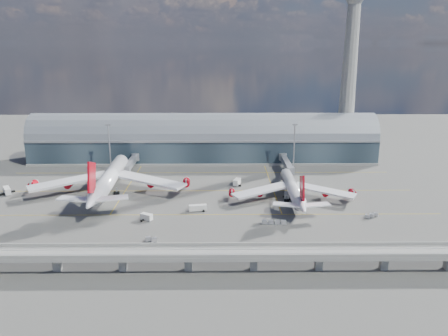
{
  "coord_description": "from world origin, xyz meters",
  "views": [
    {
      "loc": [
        9.86,
        -175.23,
        66.9
      ],
      "look_at": [
        11.52,
        10.0,
        14.0
      ],
      "focal_mm": 35.0,
      "sensor_mm": 36.0,
      "label": 1
    }
  ],
  "objects_px": {
    "control_tower": "(349,71)",
    "cargo_train_0": "(151,240)",
    "service_truck_5": "(104,183)",
    "cargo_train_1": "(274,222)",
    "service_truck_4": "(237,182)",
    "cargo_train_2": "(372,216)",
    "airliner_left": "(109,179)",
    "service_truck_3": "(287,196)",
    "service_truck_0": "(7,191)",
    "floodlight_mast_right": "(294,146)",
    "service_truck_1": "(147,217)",
    "airliner_right": "(293,189)",
    "floodlight_mast_left": "(109,146)",
    "service_truck_2": "(198,208)"
  },
  "relations": [
    {
      "from": "service_truck_4",
      "to": "cargo_train_0",
      "type": "bearing_deg",
      "value": -97.46
    },
    {
      "from": "floodlight_mast_left",
      "to": "service_truck_0",
      "type": "xyz_separation_m",
      "value": [
        -38.68,
        -38.69,
        -12.05
      ]
    },
    {
      "from": "control_tower",
      "to": "cargo_train_0",
      "type": "relative_size",
      "value": 21.97
    },
    {
      "from": "floodlight_mast_left",
      "to": "service_truck_2",
      "type": "height_order",
      "value": "floodlight_mast_left"
    },
    {
      "from": "floodlight_mast_right",
      "to": "service_truck_4",
      "type": "xyz_separation_m",
      "value": [
        -31.96,
        -26.84,
        -12.05
      ]
    },
    {
      "from": "control_tower",
      "to": "airliner_left",
      "type": "bearing_deg",
      "value": -152.47
    },
    {
      "from": "service_truck_0",
      "to": "service_truck_1",
      "type": "xyz_separation_m",
      "value": [
        69.54,
        -31.97,
        -0.2
      ]
    },
    {
      "from": "airliner_right",
      "to": "cargo_train_1",
      "type": "height_order",
      "value": "airliner_right"
    },
    {
      "from": "control_tower",
      "to": "service_truck_0",
      "type": "relative_size",
      "value": 13.68
    },
    {
      "from": "control_tower",
      "to": "floodlight_mast_left",
      "type": "distance_m",
      "value": 143.01
    },
    {
      "from": "floodlight_mast_right",
      "to": "airliner_right",
      "type": "height_order",
      "value": "floodlight_mast_right"
    },
    {
      "from": "cargo_train_0",
      "to": "cargo_train_2",
      "type": "relative_size",
      "value": 0.71
    },
    {
      "from": "floodlight_mast_left",
      "to": "airliner_left",
      "type": "relative_size",
      "value": 0.33
    },
    {
      "from": "control_tower",
      "to": "cargo_train_2",
      "type": "bearing_deg",
      "value": -98.65
    },
    {
      "from": "control_tower",
      "to": "service_truck_3",
      "type": "relative_size",
      "value": 17.64
    },
    {
      "from": "cargo_train_0",
      "to": "floodlight_mast_left",
      "type": "bearing_deg",
      "value": 3.1
    },
    {
      "from": "cargo_train_0",
      "to": "cargo_train_2",
      "type": "xyz_separation_m",
      "value": [
        84.78,
        21.44,
        -0.01
      ]
    },
    {
      "from": "service_truck_4",
      "to": "service_truck_5",
      "type": "relative_size",
      "value": 1.11
    },
    {
      "from": "control_tower",
      "to": "floodlight_mast_right",
      "type": "xyz_separation_m",
      "value": [
        -35.0,
        -28.0,
        -38.0
      ]
    },
    {
      "from": "service_truck_5",
      "to": "cargo_train_1",
      "type": "height_order",
      "value": "service_truck_5"
    },
    {
      "from": "service_truck_4",
      "to": "service_truck_0",
      "type": "bearing_deg",
      "value": -153.87
    },
    {
      "from": "cargo_train_1",
      "to": "cargo_train_2",
      "type": "relative_size",
      "value": 1.45
    },
    {
      "from": "control_tower",
      "to": "floodlight_mast_right",
      "type": "relative_size",
      "value": 4.01
    },
    {
      "from": "airliner_left",
      "to": "airliner_right",
      "type": "relative_size",
      "value": 1.32
    },
    {
      "from": "service_truck_5",
      "to": "cargo_train_2",
      "type": "xyz_separation_m",
      "value": [
        117.34,
        -42.45,
        -0.5
      ]
    },
    {
      "from": "floodlight_mast_left",
      "to": "service_truck_4",
      "type": "xyz_separation_m",
      "value": [
        68.04,
        -26.84,
        -12.05
      ]
    },
    {
      "from": "service_truck_0",
      "to": "cargo_train_2",
      "type": "xyz_separation_m",
      "value": [
        159.0,
        -29.8,
        -0.8
      ]
    },
    {
      "from": "airliner_left",
      "to": "service_truck_4",
      "type": "relative_size",
      "value": 13.18
    },
    {
      "from": "control_tower",
      "to": "service_truck_2",
      "type": "xyz_separation_m",
      "value": [
        -84.48,
        -88.87,
        -50.26
      ]
    },
    {
      "from": "service_truck_4",
      "to": "service_truck_5",
      "type": "bearing_deg",
      "value": -160.9
    },
    {
      "from": "airliner_left",
      "to": "service_truck_1",
      "type": "distance_m",
      "value": 40.03
    },
    {
      "from": "airliner_right",
      "to": "service_truck_1",
      "type": "height_order",
      "value": "airliner_right"
    },
    {
      "from": "floodlight_mast_left",
      "to": "service_truck_5",
      "type": "distance_m",
      "value": 28.98
    },
    {
      "from": "floodlight_mast_right",
      "to": "cargo_train_0",
      "type": "xyz_separation_m",
      "value": [
        -64.46,
        -89.93,
        -12.84
      ]
    },
    {
      "from": "service_truck_0",
      "to": "cargo_train_2",
      "type": "bearing_deg",
      "value": -43.57
    },
    {
      "from": "airliner_left",
      "to": "service_truck_2",
      "type": "bearing_deg",
      "value": -30.7
    },
    {
      "from": "cargo_train_2",
      "to": "service_truck_4",
      "type": "bearing_deg",
      "value": 77.37
    },
    {
      "from": "service_truck_2",
      "to": "service_truck_4",
      "type": "height_order",
      "value": "service_truck_4"
    },
    {
      "from": "service_truck_3",
      "to": "cargo_train_0",
      "type": "xyz_separation_m",
      "value": [
        -53.97,
        -43.36,
        -0.59
      ]
    },
    {
      "from": "floodlight_mast_left",
      "to": "service_truck_5",
      "type": "xyz_separation_m",
      "value": [
        2.98,
        -26.05,
        -12.35
      ]
    },
    {
      "from": "cargo_train_1",
      "to": "cargo_train_2",
      "type": "distance_m",
      "value": 40.39
    },
    {
      "from": "service_truck_1",
      "to": "airliner_left",
      "type": "bearing_deg",
      "value": 63.33
    },
    {
      "from": "service_truck_0",
      "to": "service_truck_4",
      "type": "distance_m",
      "value": 107.37
    },
    {
      "from": "airliner_right",
      "to": "cargo_train_2",
      "type": "distance_m",
      "value": 35.31
    },
    {
      "from": "airliner_left",
      "to": "service_truck_3",
      "type": "height_order",
      "value": "airliner_left"
    },
    {
      "from": "service_truck_0",
      "to": "cargo_train_2",
      "type": "height_order",
      "value": "service_truck_0"
    },
    {
      "from": "floodlight_mast_left",
      "to": "airliner_right",
      "type": "relative_size",
      "value": 0.43
    },
    {
      "from": "floodlight_mast_right",
      "to": "cargo_train_2",
      "type": "distance_m",
      "value": 72.59
    },
    {
      "from": "floodlight_mast_right",
      "to": "airliner_right",
      "type": "relative_size",
      "value": 0.43
    },
    {
      "from": "floodlight_mast_left",
      "to": "service_truck_5",
      "type": "height_order",
      "value": "floodlight_mast_left"
    }
  ]
}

